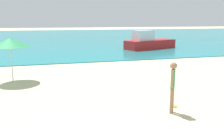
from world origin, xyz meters
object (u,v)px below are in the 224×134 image
(frisbee, at_px, (174,107))
(boat_near, at_px, (149,42))
(person_standing, at_px, (173,84))
(beach_umbrella, at_px, (10,42))

(frisbee, xyz_separation_m, boat_near, (6.27, 16.39, 0.73))
(person_standing, distance_m, beach_umbrella, 8.32)
(frisbee, bearing_deg, person_standing, -128.48)
(frisbee, distance_m, boat_near, 17.56)
(boat_near, relative_size, beach_umbrella, 2.77)
(person_standing, bearing_deg, boat_near, 14.86)
(boat_near, bearing_deg, beach_umbrella, -157.00)
(person_standing, height_order, frisbee, person_standing)
(frisbee, height_order, boat_near, boat_near)
(frisbee, bearing_deg, beach_umbrella, 138.05)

